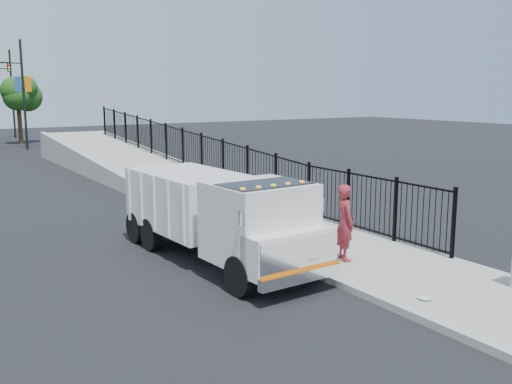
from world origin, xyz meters
TOP-DOWN VIEW (x-y plane):
  - ground at (0.00, 0.00)m, footprint 120.00×120.00m
  - sidewalk at (1.93, -2.00)m, footprint 3.55×12.00m
  - curb at (0.00, -2.00)m, footprint 0.30×12.00m
  - ramp at (2.12, 16.00)m, footprint 3.95×24.06m
  - iron_fence at (3.55, 12.00)m, footprint 0.10×28.00m
  - truck at (-1.43, 1.22)m, footprint 2.56×6.92m
  - worker at (1.14, -0.62)m, footprint 0.67×0.82m
  - debris at (0.68, -3.64)m, footprint 0.30×0.30m
  - light_pole_1 at (-0.20, 33.86)m, footprint 3.78×0.22m
  - light_pole_3 at (0.96, 45.50)m, footprint 3.78×0.22m
  - tree_1 at (0.58, 38.91)m, footprint 2.22×2.22m

SIDE VIEW (x-z plane):
  - ground at x=0.00m, z-range 0.00..0.00m
  - ramp at x=2.12m, z-range -1.60..1.60m
  - sidewalk at x=1.93m, z-range 0.00..0.12m
  - curb at x=0.00m, z-range 0.00..0.16m
  - debris at x=0.68m, z-range 0.12..0.20m
  - iron_fence at x=3.55m, z-range 0.00..1.80m
  - worker at x=1.14m, z-range 0.12..2.06m
  - truck at x=-1.43m, z-range 0.15..2.48m
  - tree_1 at x=0.58m, z-range 1.36..6.47m
  - light_pole_1 at x=-0.20m, z-range 0.36..8.36m
  - light_pole_3 at x=0.96m, z-range 0.36..8.36m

